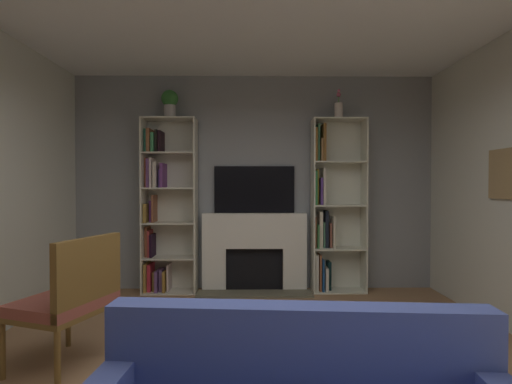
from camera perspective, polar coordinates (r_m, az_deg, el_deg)
name	(u,v)px	position (r m, az deg, el deg)	size (l,w,h in m)	color
wall_back_accent	(254,183)	(5.28, -0.25, 1.38)	(4.94, 0.06, 2.87)	gray
fireplace	(254,251)	(5.23, -0.24, -8.61)	(1.48, 0.48, 1.03)	white
tv	(254,190)	(5.22, -0.24, 0.36)	(1.07, 0.06, 0.63)	black
bookshelf_left	(164,208)	(5.26, -13.40, -2.26)	(0.70, 0.34, 2.28)	beige
bookshelf_right	(330,211)	(5.25, 10.88, -2.72)	(0.70, 0.32, 2.28)	silver
potted_plant	(170,102)	(5.32, -12.56, 12.78)	(0.22, 0.22, 0.37)	beige
vase_with_flowers	(339,109)	(5.32, 12.05, 11.82)	(0.11, 0.11, 0.39)	silver
armchair	(71,297)	(3.40, -25.53, -13.79)	(0.74, 0.80, 1.01)	brown
coffee_table	(285,363)	(2.52, 4.25, -23.74)	(0.89, 0.41, 0.41)	olive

